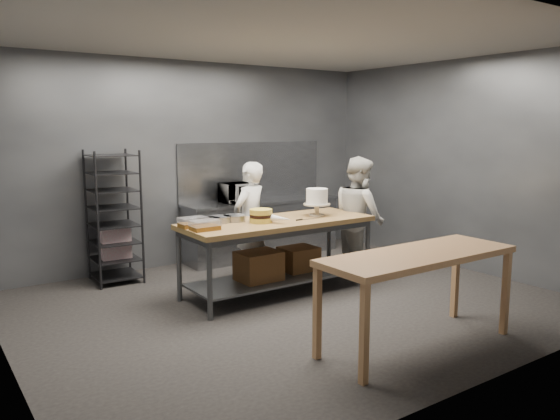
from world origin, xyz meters
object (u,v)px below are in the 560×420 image
speed_rack (114,218)px  layer_cake (261,216)px  near_counter (418,262)px  chef_right (359,216)px  frosted_cake_stand (317,198)px  chef_behind (250,222)px  work_table (277,248)px  microwave (239,193)px

speed_rack → layer_cake: size_ratio=6.44×
near_counter → chef_right: bearing=59.9°
chef_right → speed_rack: bearing=76.7°
speed_rack → chef_right: bearing=-29.3°
near_counter → frosted_cake_stand: bearing=77.9°
chef_behind → layer_cake: (-0.29, -0.73, 0.20)m
work_table → layer_cake: (-0.26, -0.04, 0.43)m
chef_behind → frosted_cake_stand: chef_behind is taller
chef_behind → work_table: bearing=64.6°
chef_behind → frosted_cake_stand: 0.98m
chef_behind → microwave: size_ratio=2.94×
speed_rack → chef_behind: bearing=-32.4°
speed_rack → layer_cake: speed_rack is taller
chef_behind → chef_right: 1.51m
chef_right → frosted_cake_stand: size_ratio=4.71×
microwave → layer_cake: (-0.73, -1.77, -0.05)m
chef_behind → layer_cake: bearing=45.5°
work_table → microwave: (0.47, 1.73, 0.48)m
work_table → speed_rack: 2.24m
frosted_cake_stand → near_counter: bearing=-102.1°
speed_rack → chef_behind: speed_rack is taller
chef_right → layer_cake: (-1.65, -0.08, 0.18)m
microwave → frosted_cake_stand: bearing=-86.2°
near_counter → chef_right: chef_right is taller
near_counter → chef_behind: (-0.11, 2.80, -0.02)m
chef_behind → microwave: chef_behind is taller
near_counter → speed_rack: bearing=113.4°
work_table → near_counter: work_table is taller
work_table → microwave: 1.86m
work_table → layer_cake: bearing=-171.4°
chef_behind → microwave: bearing=-135.9°
chef_behind → microwave: 1.16m
work_table → near_counter: (0.14, -2.11, 0.24)m
speed_rack → microwave: size_ratio=3.23×
work_table → speed_rack: (-1.48, 1.65, 0.28)m
near_counter → microwave: bearing=85.1°
work_table → chef_right: 1.41m
work_table → chef_behind: bearing=87.5°
microwave → work_table: bearing=-105.3°
chef_right → near_counter: bearing=165.9°
near_counter → microwave: 3.86m
frosted_cake_stand → layer_cake: 0.86m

